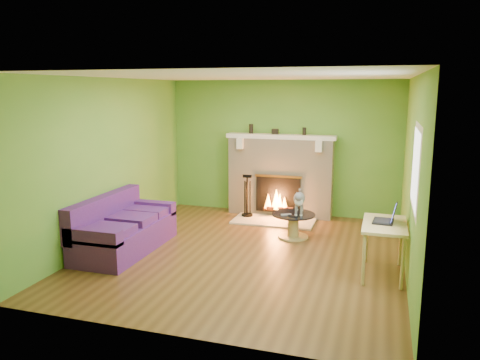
% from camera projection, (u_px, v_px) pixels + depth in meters
% --- Properties ---
extents(floor, '(5.00, 5.00, 0.00)m').
position_uv_depth(floor, '(246.00, 253.00, 7.01)').
color(floor, '#523417').
rests_on(floor, ground).
extents(ceiling, '(5.00, 5.00, 0.00)m').
position_uv_depth(ceiling, '(247.00, 76.00, 6.52)').
color(ceiling, white).
rests_on(ceiling, wall_back).
extents(wall_back, '(5.00, 0.00, 5.00)m').
position_uv_depth(wall_back, '(283.00, 148.00, 9.11)').
color(wall_back, '#539330').
rests_on(wall_back, floor).
extents(wall_front, '(5.00, 0.00, 5.00)m').
position_uv_depth(wall_front, '(172.00, 210.00, 4.42)').
color(wall_front, '#539330').
rests_on(wall_front, floor).
extents(wall_left, '(0.00, 5.00, 5.00)m').
position_uv_depth(wall_left, '(111.00, 161.00, 7.42)').
color(wall_left, '#539330').
rests_on(wall_left, floor).
extents(wall_right, '(0.00, 5.00, 5.00)m').
position_uv_depth(wall_right, '(411.00, 176.00, 6.11)').
color(wall_right, '#539330').
rests_on(wall_right, floor).
extents(window_frame, '(0.00, 1.20, 1.20)m').
position_uv_depth(window_frame, '(416.00, 169.00, 5.22)').
color(window_frame, silver).
rests_on(window_frame, wall_right).
extents(window_pane, '(0.00, 1.06, 1.06)m').
position_uv_depth(window_pane, '(415.00, 168.00, 5.22)').
color(window_pane, white).
rests_on(window_pane, wall_right).
extents(fireplace, '(2.10, 0.46, 1.58)m').
position_uv_depth(fireplace, '(280.00, 176.00, 9.03)').
color(fireplace, beige).
rests_on(fireplace, floor).
extents(hearth, '(1.50, 0.75, 0.03)m').
position_uv_depth(hearth, '(274.00, 221.00, 8.70)').
color(hearth, beige).
rests_on(hearth, floor).
extents(mantel, '(2.10, 0.28, 0.08)m').
position_uv_depth(mantel, '(281.00, 137.00, 8.87)').
color(mantel, white).
rests_on(mantel, fireplace).
extents(sofa, '(0.87, 1.85, 0.83)m').
position_uv_depth(sofa, '(122.00, 229.00, 7.12)').
color(sofa, '#4B1C6A').
rests_on(sofa, floor).
extents(coffee_table, '(0.72, 0.72, 0.40)m').
position_uv_depth(coffee_table, '(293.00, 224.00, 7.74)').
color(coffee_table, tan).
rests_on(coffee_table, floor).
extents(desk, '(0.55, 0.95, 0.71)m').
position_uv_depth(desk, '(384.00, 230.00, 6.10)').
color(desk, tan).
rests_on(desk, floor).
extents(cat, '(0.33, 0.69, 0.41)m').
position_uv_depth(cat, '(299.00, 201.00, 7.69)').
color(cat, slate).
rests_on(cat, coffee_table).
extents(remote_silver, '(0.17, 0.12, 0.02)m').
position_uv_depth(remote_silver, '(286.00, 215.00, 7.62)').
color(remote_silver, gray).
rests_on(remote_silver, coffee_table).
extents(remote_black, '(0.16, 0.10, 0.02)m').
position_uv_depth(remote_black, '(293.00, 216.00, 7.53)').
color(remote_black, black).
rests_on(remote_black, coffee_table).
extents(laptop, '(0.32, 0.36, 0.25)m').
position_uv_depth(laptop, '(384.00, 213.00, 6.12)').
color(laptop, black).
rests_on(laptop, desk).
extents(fire_tools, '(0.21, 0.21, 0.81)m').
position_uv_depth(fire_tools, '(247.00, 195.00, 8.92)').
color(fire_tools, black).
rests_on(fire_tools, hearth).
extents(mantel_vase_left, '(0.08, 0.08, 0.18)m').
position_uv_depth(mantel_vase_left, '(251.00, 129.00, 9.04)').
color(mantel_vase_left, black).
rests_on(mantel_vase_left, mantel).
extents(mantel_vase_right, '(0.07, 0.07, 0.14)m').
position_uv_depth(mantel_vase_right, '(304.00, 131.00, 8.75)').
color(mantel_vase_right, black).
rests_on(mantel_vase_right, mantel).
extents(mantel_box, '(0.12, 0.08, 0.10)m').
position_uv_depth(mantel_box, '(275.00, 132.00, 8.91)').
color(mantel_box, black).
rests_on(mantel_box, mantel).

